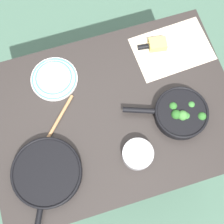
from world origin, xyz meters
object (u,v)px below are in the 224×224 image
skillet_broccoli (180,113)px  prep_bowl_steel (138,154)px  grater_knife (154,46)px  dinner_plate_stack (54,78)px  wooden_spoon (49,137)px  cheese_block (158,44)px  skillet_eggs (47,173)px

skillet_broccoli → prep_bowl_steel: bearing=46.9°
grater_knife → dinner_plate_stack: dinner_plate_stack is taller
grater_knife → skillet_broccoli: bearing=-83.9°
wooden_spoon → dinner_plate_stack: dinner_plate_stack is taller
wooden_spoon → cheese_block: cheese_block is taller
wooden_spoon → grater_knife: grater_knife is taller
wooden_spoon → prep_bowl_steel: 0.40m
wooden_spoon → cheese_block: 0.67m
dinner_plate_stack → prep_bowl_steel: bearing=-60.3°
skillet_eggs → grater_knife: (0.64, 0.44, -0.01)m
wooden_spoon → grater_knife: bearing=159.4°
skillet_eggs → skillet_broccoli: bearing=121.1°
skillet_broccoli → dinner_plate_stack: size_ratio=1.67×
wooden_spoon → prep_bowl_steel: size_ratio=2.01×
skillet_eggs → wooden_spoon: bearing=-171.5°
grater_knife → skillet_eggs: bearing=-137.9°
grater_knife → prep_bowl_steel: 0.54m
grater_knife → prep_bowl_steel: bearing=-109.7°
skillet_broccoli → cheese_block: skillet_broccoli is taller
cheese_block → prep_bowl_steel: size_ratio=0.68×
cheese_block → skillet_eggs: bearing=-146.1°
skillet_eggs → prep_bowl_steel: 0.39m
grater_knife → prep_bowl_steel: size_ratio=1.73×
skillet_eggs → grater_knife: skillet_eggs is taller
dinner_plate_stack → wooden_spoon: bearing=-109.2°
dinner_plate_stack → grater_knife: bearing=2.9°
skillet_broccoli → wooden_spoon: (-0.59, 0.07, -0.02)m
cheese_block → dinner_plate_stack: bearing=-177.7°
skillet_eggs → dinner_plate_stack: size_ratio=1.80×
skillet_broccoli → wooden_spoon: 0.59m
cheese_block → prep_bowl_steel: bearing=-118.6°
skillet_broccoli → wooden_spoon: size_ratio=1.36×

